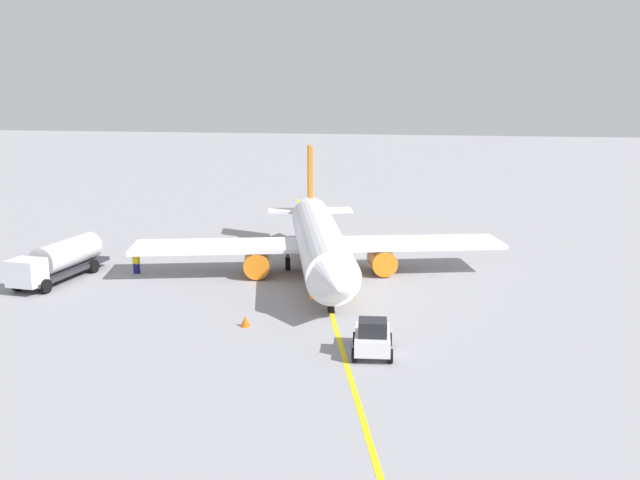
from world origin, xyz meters
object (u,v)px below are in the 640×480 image
at_px(pushback_tug, 372,338).
at_px(safety_cone_nose, 245,321).
at_px(airplane, 320,243).
at_px(refueling_worker, 136,264).
at_px(fuel_tanker, 59,259).

bearing_deg(pushback_tug, safety_cone_nose, -109.77).
height_order(airplane, refueling_worker, airplane).
relative_size(refueling_worker, safety_cone_nose, 2.38).
distance_m(fuel_tanker, refueling_worker, 6.02).
height_order(airplane, safety_cone_nose, airplane).
height_order(refueling_worker, safety_cone_nose, refueling_worker).
height_order(pushback_tug, safety_cone_nose, pushback_tug).
xyz_separation_m(fuel_tanker, refueling_worker, (-3.16, 5.05, -0.90)).
distance_m(airplane, fuel_tanker, 20.98).
height_order(airplane, pushback_tug, airplane).
bearing_deg(fuel_tanker, refueling_worker, 122.07).
bearing_deg(safety_cone_nose, pushback_tug, 70.23).
bearing_deg(airplane, refueling_worker, -79.24).
height_order(fuel_tanker, pushback_tug, fuel_tanker).
xyz_separation_m(airplane, safety_cone_nose, (13.64, -2.12, -2.32)).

